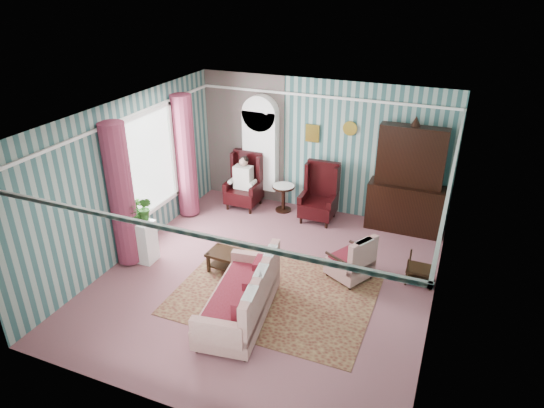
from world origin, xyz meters
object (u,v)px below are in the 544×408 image
at_px(plant_stand, 140,240).
at_px(wingback_left, 244,181).
at_px(sofa, 239,294).
at_px(bookcase, 261,156).
at_px(floral_armchair, 351,253).
at_px(seated_woman, 244,183).
at_px(wingback_right, 319,194).
at_px(dresser_hutch, 408,177).
at_px(nest_table, 420,269).
at_px(round_side_table, 283,198).
at_px(coffee_table, 232,263).

bearing_deg(plant_stand, wingback_left, 73.78).
xyz_separation_m(wingback_left, sofa, (1.62, -3.60, -0.17)).
bearing_deg(bookcase, floral_armchair, -40.23).
height_order(seated_woman, floral_armchair, seated_woman).
bearing_deg(wingback_right, dresser_hutch, 8.77).
distance_m(nest_table, sofa, 3.20).
distance_m(bookcase, wingback_right, 1.63).
bearing_deg(plant_stand, floral_armchair, 13.43).
bearing_deg(sofa, wingback_right, -10.16).
xyz_separation_m(round_side_table, plant_stand, (-1.70, -2.90, 0.10)).
xyz_separation_m(wingback_left, floral_armchair, (2.91, -1.86, -0.12)).
distance_m(dresser_hutch, wingback_right, 1.86).
bearing_deg(wingback_left, wingback_right, 0.00).
bearing_deg(bookcase, sofa, -71.05).
height_order(bookcase, nest_table, bookcase).
relative_size(seated_woman, plant_stand, 1.47).
xyz_separation_m(nest_table, floral_armchair, (-1.16, -0.31, 0.23)).
xyz_separation_m(wingback_left, round_side_table, (0.90, 0.15, -0.33)).
height_order(bookcase, plant_stand, bookcase).
relative_size(wingback_left, floral_armchair, 1.24).
bearing_deg(dresser_hutch, bookcase, 177.89).
height_order(wingback_left, coffee_table, wingback_left).
height_order(wingback_right, round_side_table, wingback_right).
xyz_separation_m(nest_table, plant_stand, (-4.87, -1.20, 0.13)).
bearing_deg(dresser_hutch, wingback_right, -171.23).
bearing_deg(nest_table, plant_stand, -166.16).
bearing_deg(wingback_right, round_side_table, 169.99).
xyz_separation_m(wingback_right, coffee_table, (-0.79, -2.50, -0.44)).
bearing_deg(round_side_table, coffee_table, -88.81).
bearing_deg(dresser_hutch, plant_stand, -144.92).
bearing_deg(seated_woman, wingback_left, 0.00).
xyz_separation_m(seated_woman, sofa, (1.62, -3.60, -0.13)).
height_order(wingback_right, floral_armchair, wingback_right).
relative_size(seated_woman, coffee_table, 1.35).
bearing_deg(wingback_left, floral_armchair, -32.60).
distance_m(wingback_left, wingback_right, 1.75).
bearing_deg(round_side_table, bookcase, 159.73).
bearing_deg(seated_woman, floral_armchair, -32.60).
relative_size(wingback_right, round_side_table, 2.08).
distance_m(seated_woman, round_side_table, 0.96).
bearing_deg(wingback_right, coffee_table, -107.64).
height_order(wingback_left, round_side_table, wingback_left).
bearing_deg(bookcase, wingback_left, -122.66).
distance_m(wingback_left, seated_woman, 0.04).
height_order(floral_armchair, coffee_table, floral_armchair).
bearing_deg(round_side_table, plant_stand, -120.38).
height_order(seated_woman, sofa, seated_woman).
height_order(seated_woman, round_side_table, seated_woman).
xyz_separation_m(bookcase, dresser_hutch, (3.25, -0.12, 0.06)).
bearing_deg(nest_table, round_side_table, 151.80).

